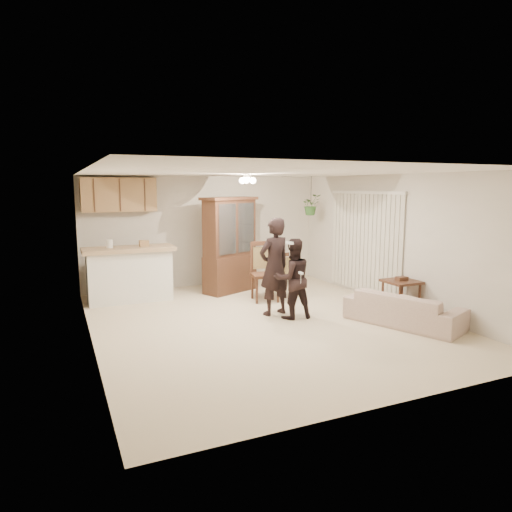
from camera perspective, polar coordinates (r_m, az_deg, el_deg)
name	(u,v)px	position (r m, az deg, el deg)	size (l,w,h in m)	color
floor	(264,322)	(7.81, 1.01, -8.20)	(6.50, 6.50, 0.00)	beige
ceiling	(264,172)	(7.48, 1.06, 10.45)	(5.50, 6.50, 0.02)	white
wall_back	(205,231)	(10.56, -6.41, 3.09)	(5.50, 0.02, 2.50)	beige
wall_front	(399,288)	(4.84, 17.48, -3.87)	(5.50, 0.02, 2.50)	beige
wall_left	(88,259)	(6.87, -20.26, -0.39)	(0.02, 6.50, 2.50)	beige
wall_right	(396,241)	(9.04, 17.06, 1.83)	(0.02, 6.50, 2.50)	beige
breakfast_bar	(130,277)	(9.39, -15.49, -2.50)	(1.60, 0.55, 1.00)	silver
bar_top	(129,249)	(9.30, -15.63, 0.83)	(1.75, 0.70, 0.08)	tan
upper_cabinets	(119,195)	(9.93, -16.77, 7.34)	(1.50, 0.34, 0.70)	brown
vertical_blinds	(364,243)	(9.73, 13.38, 1.54)	(0.06, 2.30, 2.10)	beige
ceiling_fixture	(247,179)	(8.66, -1.11, 9.55)	(0.36, 0.36, 0.20)	beige
hanging_plant	(311,205)	(10.68, 6.87, 6.37)	(0.43, 0.37, 0.48)	#244E1F
plant_cord	(311,191)	(10.68, 6.90, 8.11)	(0.01, 0.01, 0.65)	black
sofa	(404,303)	(7.93, 17.97, -5.64)	(1.87, 0.73, 0.73)	beige
adult	(274,265)	(8.06, 2.31, -1.11)	(0.66, 0.43, 1.80)	black
child	(293,280)	(7.88, 4.59, -3.01)	(0.66, 0.51, 1.35)	black
china_hutch	(230,246)	(9.84, -3.30, 1.32)	(1.39, 0.99, 2.05)	#331B12
side_table	(401,297)	(8.59, 17.63, -4.86)	(0.56, 0.56, 0.68)	#331B12
chair_bar	(115,286)	(9.65, -17.18, -3.62)	(0.48, 0.48, 0.99)	#331B12
chair_hutch_left	(265,284)	(9.14, 1.13, -3.56)	(0.61, 0.61, 1.18)	#331B12
chair_hutch_right	(280,284)	(9.43, 3.01, -3.58)	(0.48, 0.48, 0.95)	#331B12
controller_adult	(290,243)	(7.69, 4.23, 1.65)	(0.05, 0.15, 0.05)	white
controller_child	(301,273)	(7.56, 5.64, -2.13)	(0.04, 0.12, 0.04)	white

